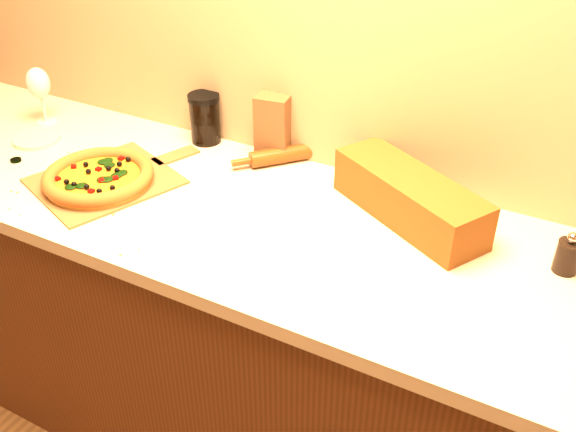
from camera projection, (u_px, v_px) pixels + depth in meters
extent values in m
plane|color=#9E8460|center=(346.00, 12.00, 1.62)|extent=(4.00, 0.00, 4.00)
cube|color=#4A2710|center=(285.00, 355.00, 1.88)|extent=(2.80, 0.65, 0.86)
cube|color=beige|center=(285.00, 229.00, 1.64)|extent=(2.84, 0.68, 0.04)
cube|color=brown|center=(105.00, 181.00, 1.79)|extent=(0.43, 0.45, 0.01)
cube|color=brown|center=(176.00, 156.00, 1.92)|extent=(0.10, 0.15, 0.01)
cylinder|color=#B87E2E|center=(99.00, 181.00, 1.77)|extent=(0.29, 0.29, 0.01)
cylinder|color=#F4A728|center=(99.00, 178.00, 1.77)|extent=(0.24, 0.24, 0.01)
torus|color=brown|center=(98.00, 176.00, 1.76)|extent=(0.30, 0.30, 0.04)
ellipsoid|color=black|center=(117.00, 175.00, 1.77)|extent=(0.03, 0.03, 0.01)
sphere|color=black|center=(84.00, 174.00, 1.76)|extent=(0.02, 0.02, 0.02)
cube|color=#880504|center=(92.00, 184.00, 1.72)|extent=(0.02, 0.02, 0.01)
cylinder|color=black|center=(16.00, 160.00, 1.90)|extent=(0.04, 0.04, 0.01)
cylinder|color=black|center=(567.00, 257.00, 1.44)|extent=(0.06, 0.06, 0.08)
sphere|color=silver|center=(573.00, 238.00, 1.41)|extent=(0.03, 0.03, 0.03)
cylinder|color=#5B230F|center=(290.00, 154.00, 1.89)|extent=(0.20, 0.21, 0.05)
cylinder|color=#5B230F|center=(337.00, 146.00, 1.93)|extent=(0.05, 0.06, 0.02)
cylinder|color=#5B230F|center=(241.00, 162.00, 1.84)|extent=(0.05, 0.06, 0.02)
cube|color=brown|center=(409.00, 197.00, 1.61)|extent=(0.45, 0.34, 0.12)
cylinder|color=silver|center=(47.00, 122.00, 2.13)|extent=(0.07, 0.07, 0.00)
cylinder|color=silver|center=(44.00, 109.00, 2.10)|extent=(0.01, 0.01, 0.08)
ellipsoid|color=silver|center=(38.00, 83.00, 2.05)|extent=(0.08, 0.08, 0.10)
cube|color=brown|center=(274.00, 127.00, 1.87)|extent=(0.11, 0.09, 0.19)
cylinder|color=black|center=(205.00, 121.00, 1.97)|extent=(0.09, 0.09, 0.14)
cylinder|color=black|center=(203.00, 97.00, 1.93)|extent=(0.10, 0.10, 0.02)
cylinder|color=beige|center=(37.00, 139.00, 2.01)|extent=(0.18, 0.18, 0.01)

